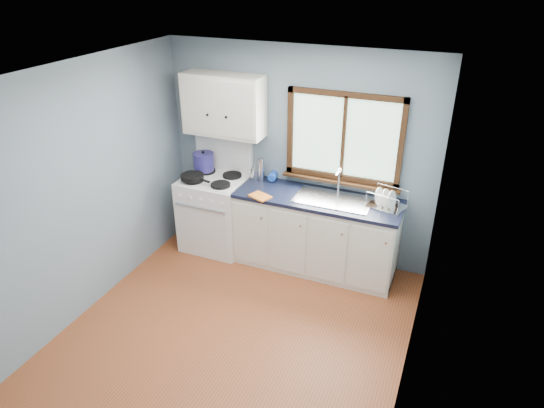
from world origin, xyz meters
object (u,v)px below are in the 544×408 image
at_px(thermos, 261,170).
at_px(dish_rack, 386,202).
at_px(skillet, 192,177).
at_px(stockpot, 204,161).
at_px(gas_range, 215,211).
at_px(base_cabinets, 316,236).
at_px(sink, 333,205).
at_px(utensil_crock, 255,173).

bearing_deg(thermos, dish_rack, -4.04).
bearing_deg(skillet, stockpot, 104.28).
xyz_separation_m(gas_range, base_cabinets, (1.31, 0.02, -0.08)).
height_order(gas_range, thermos, gas_range).
height_order(thermos, dish_rack, thermos).
relative_size(sink, utensil_crock, 2.34).
distance_m(base_cabinets, stockpot, 1.65).
bearing_deg(thermos, base_cabinets, -12.10).
distance_m(thermos, dish_rack, 1.51).
xyz_separation_m(base_cabinets, stockpot, (-1.50, 0.11, 0.66)).
bearing_deg(sink, dish_rack, 5.76).
bearing_deg(stockpot, sink, -3.70).
bearing_deg(stockpot, dish_rack, -1.33).
distance_m(sink, stockpot, 1.70).
distance_m(gas_range, thermos, 0.81).
height_order(base_cabinets, utensil_crock, utensil_crock).
bearing_deg(utensil_crock, dish_rack, -4.85).
height_order(base_cabinets, skillet, skillet).
xyz_separation_m(skillet, stockpot, (-0.01, 0.29, 0.08)).
relative_size(stockpot, utensil_crock, 0.84).
xyz_separation_m(thermos, dish_rack, (1.50, -0.11, -0.09)).
xyz_separation_m(gas_range, stockpot, (-0.20, 0.13, 0.58)).
xyz_separation_m(gas_range, utensil_crock, (0.46, 0.21, 0.50)).
distance_m(skillet, thermos, 0.82).
relative_size(base_cabinets, skillet, 4.27).
distance_m(sink, dish_rack, 0.58).
bearing_deg(stockpot, skillet, -88.40).
bearing_deg(dish_rack, base_cabinets, -162.31).
height_order(gas_range, utensil_crock, gas_range).
height_order(gas_range, skillet, gas_range).
xyz_separation_m(skillet, thermos, (0.74, 0.34, 0.08)).
distance_m(sink, utensil_crock, 1.05).
xyz_separation_m(sink, skillet, (-1.67, -0.18, 0.13)).
height_order(sink, thermos, sink).
bearing_deg(sink, base_cabinets, 179.87).
height_order(gas_range, base_cabinets, gas_range).
bearing_deg(dish_rack, sink, -160.89).
distance_m(base_cabinets, skillet, 1.61).
bearing_deg(utensil_crock, thermos, -18.24).
bearing_deg(thermos, sink, -9.85).
bearing_deg(base_cabinets, utensil_crock, 167.26).
relative_size(sink, dish_rack, 1.94).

